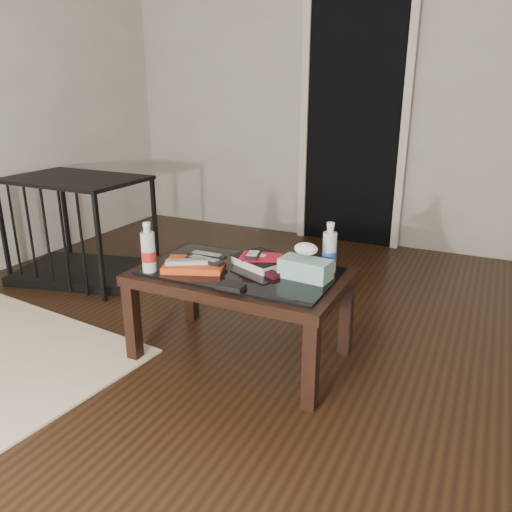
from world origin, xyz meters
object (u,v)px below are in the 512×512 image
Objects in this scene: coffee_table at (240,282)px; water_bottle_right at (330,247)px; water_bottle_left at (148,247)px; textbook at (261,261)px; pet_crate at (82,245)px; tissue_box at (305,269)px.

water_bottle_right is (0.38, 0.17, 0.18)m from coffee_table.
textbook is at bearing 34.37° from water_bottle_left.
textbook is 0.34m from water_bottle_right.
coffee_table is at bearing -156.50° from water_bottle_right.
textbook is at bearing 57.95° from coffee_table.
water_bottle_left is (1.15, -0.71, 0.35)m from pet_crate.
tissue_box reaches higher than coffee_table.
pet_crate is 4.08× the size of textbook.
pet_crate reaches higher than textbook.
pet_crate is 1.97m from water_bottle_right.
water_bottle_right reaches higher than coffee_table.
tissue_box is at bearing -28.66° from pet_crate.
textbook is at bearing 170.31° from tissue_box.
textbook is at bearing -28.60° from pet_crate.
pet_crate is (-1.53, 0.51, -0.17)m from coffee_table.
textbook is 1.05× the size of water_bottle_right.
tissue_box is (0.32, 0.04, 0.11)m from coffee_table.
water_bottle_left is at bearing -122.08° from textbook.
water_bottle_left is 1.03× the size of tissue_box.
water_bottle_right is (0.76, 0.37, 0.00)m from water_bottle_left.
water_bottle_left reaches higher than coffee_table.
coffee_table is at bearing -32.67° from pet_crate.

